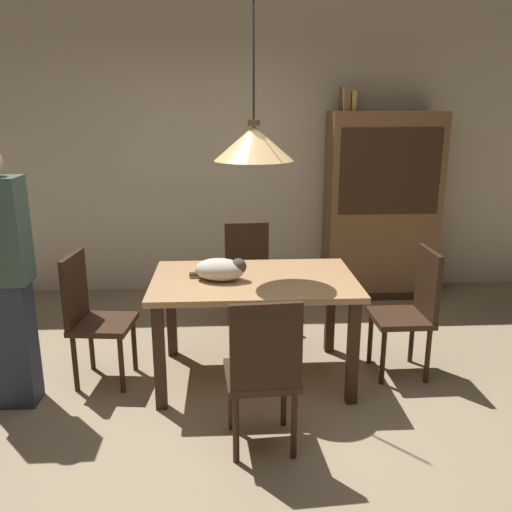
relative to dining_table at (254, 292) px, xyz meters
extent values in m
plane|color=#998466|center=(0.04, -0.59, -0.65)|extent=(10.00, 10.00, 0.00)
cube|color=beige|center=(0.04, 2.06, 0.80)|extent=(6.40, 0.10, 2.90)
cube|color=tan|center=(0.00, 0.00, 0.08)|extent=(1.40, 0.90, 0.04)
cube|color=#382316|center=(-0.62, -0.39, -0.29)|extent=(0.07, 0.07, 0.71)
cube|color=#382316|center=(0.62, -0.39, -0.29)|extent=(0.07, 0.07, 0.71)
cube|color=#382316|center=(-0.62, 0.39, -0.29)|extent=(0.07, 0.07, 0.71)
cube|color=#382316|center=(0.62, 0.39, -0.29)|extent=(0.07, 0.07, 0.71)
cube|color=#382316|center=(0.00, 0.80, -0.22)|extent=(0.42, 0.42, 0.04)
cube|color=#322014|center=(-0.01, 0.98, 0.04)|extent=(0.38, 0.06, 0.48)
cylinder|color=#382316|center=(-0.15, 0.63, -0.44)|extent=(0.04, 0.04, 0.41)
cylinder|color=#382316|center=(0.17, 0.65, -0.44)|extent=(0.04, 0.04, 0.41)
cylinder|color=#382316|center=(-0.17, 0.95, -0.44)|extent=(0.04, 0.04, 0.41)
cylinder|color=#382316|center=(0.15, 0.97, -0.44)|extent=(0.04, 0.04, 0.41)
cube|color=#382316|center=(0.00, -0.80, -0.22)|extent=(0.43, 0.43, 0.04)
cube|color=#322014|center=(0.01, -0.98, 0.04)|extent=(0.38, 0.06, 0.48)
cylinder|color=#382316|center=(0.15, -0.63, -0.44)|extent=(0.04, 0.04, 0.41)
cylinder|color=#382316|center=(-0.17, -0.65, -0.44)|extent=(0.04, 0.04, 0.41)
cylinder|color=#382316|center=(0.17, -0.95, -0.44)|extent=(0.04, 0.04, 0.41)
cylinder|color=#382316|center=(-0.15, -0.97, -0.44)|extent=(0.04, 0.04, 0.41)
cube|color=#382316|center=(-1.05, 0.00, -0.22)|extent=(0.44, 0.44, 0.04)
cube|color=#322014|center=(-1.23, 0.02, 0.04)|extent=(0.08, 0.38, 0.48)
cylinder|color=#382316|center=(-0.91, -0.18, -0.44)|extent=(0.04, 0.04, 0.41)
cylinder|color=#382316|center=(-0.87, 0.14, -0.44)|extent=(0.04, 0.04, 0.41)
cylinder|color=#382316|center=(-1.23, -0.14, -0.44)|extent=(0.04, 0.04, 0.41)
cylinder|color=#382316|center=(-1.19, 0.18, -0.44)|extent=(0.04, 0.04, 0.41)
cube|color=#382316|center=(1.05, 0.00, -0.22)|extent=(0.41, 0.41, 0.04)
cube|color=#322014|center=(1.23, 0.00, 0.04)|extent=(0.04, 0.38, 0.48)
cylinder|color=#382316|center=(0.89, 0.16, -0.44)|extent=(0.04, 0.04, 0.41)
cylinder|color=#382316|center=(0.89, -0.16, -0.44)|extent=(0.04, 0.04, 0.41)
cylinder|color=#382316|center=(1.21, 0.16, -0.44)|extent=(0.04, 0.04, 0.41)
cylinder|color=#382316|center=(1.21, -0.16, -0.44)|extent=(0.04, 0.04, 0.41)
ellipsoid|color=beige|center=(-0.23, -0.04, 0.18)|extent=(0.38, 0.29, 0.15)
sphere|color=brown|center=(-0.11, -0.06, 0.20)|extent=(0.11, 0.11, 0.11)
cylinder|color=brown|center=(-0.35, 0.02, 0.13)|extent=(0.18, 0.04, 0.04)
cone|color=#E5B775|center=(0.00, 0.00, 1.01)|extent=(0.52, 0.52, 0.22)
cylinder|color=#513D23|center=(0.00, 0.00, 1.14)|extent=(0.08, 0.08, 0.04)
cylinder|color=black|center=(0.00, 0.00, 1.68)|extent=(0.01, 0.01, 1.04)
cube|color=brown|center=(1.37, 1.73, 0.28)|extent=(1.10, 0.44, 1.85)
cube|color=#382316|center=(1.37, 1.50, 0.65)|extent=(0.97, 0.01, 0.81)
cube|color=#382316|center=(1.37, 1.73, -0.61)|extent=(1.12, 0.45, 0.08)
cube|color=brown|center=(0.95, 1.73, 1.31)|extent=(0.06, 0.24, 0.22)
cube|color=gold|center=(1.02, 1.73, 1.29)|extent=(0.04, 0.20, 0.18)
cube|color=#2D3347|center=(-1.59, -0.27, -0.23)|extent=(0.30, 0.20, 0.83)
camera|label=1|loc=(-0.18, -3.51, 1.24)|focal=37.62mm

